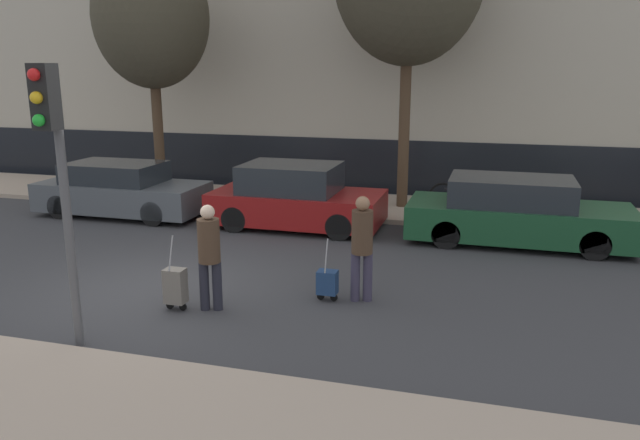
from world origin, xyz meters
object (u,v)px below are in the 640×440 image
(parked_car_2, at_px, (516,213))
(pedestrian_right, at_px, (362,242))
(parked_car_1, at_px, (295,198))
(parked_bicycle, at_px, (464,197))
(bare_tree_near_crossing, at_px, (151,18))
(traffic_light, at_px, (55,152))
(trolley_left, at_px, (175,286))
(parked_car_0, at_px, (121,191))
(pedestrian_left, at_px, (209,251))
(trolley_right, at_px, (327,282))

(parked_car_2, relative_size, pedestrian_right, 2.67)
(parked_car_1, relative_size, parked_bicycle, 2.24)
(parked_bicycle, xyz_separation_m, bare_tree_near_crossing, (-8.41, -0.20, 4.46))
(parked_car_1, relative_size, traffic_light, 1.06)
(trolley_left, distance_m, bare_tree_near_crossing, 9.78)
(parked_car_1, bearing_deg, pedestrian_right, -59.42)
(trolley_left, xyz_separation_m, bare_tree_near_crossing, (-4.48, 7.39, 4.56))
(parked_car_0, xyz_separation_m, pedestrian_left, (4.97, -5.19, 0.32))
(parked_car_0, distance_m, pedestrian_left, 7.19)
(trolley_left, distance_m, pedestrian_right, 3.00)
(parked_car_2, xyz_separation_m, parked_bicycle, (-1.21, 2.19, -0.17))
(parked_car_0, relative_size, parked_car_1, 1.06)
(bare_tree_near_crossing, bearing_deg, traffic_light, -66.94)
(traffic_light, height_order, parked_bicycle, traffic_light)
(trolley_right, bearing_deg, parked_car_2, 55.79)
(pedestrian_right, bearing_deg, parked_car_0, 134.01)
(parked_car_0, xyz_separation_m, trolley_right, (6.61, -4.32, -0.32))
(bare_tree_near_crossing, bearing_deg, parked_car_0, -88.88)
(traffic_light, xyz_separation_m, bare_tree_near_crossing, (-3.84, 9.02, 2.28))
(pedestrian_right, bearing_deg, bare_tree_near_crossing, 123.38)
(pedestrian_right, xyz_separation_m, bare_tree_near_crossing, (-7.18, 6.22, 3.97))
(parked_car_0, height_order, parked_car_1, parked_car_1)
(trolley_right, bearing_deg, pedestrian_right, 15.80)
(pedestrian_left, relative_size, trolley_right, 1.61)
(parked_car_0, xyz_separation_m, trolley_left, (4.44, -5.34, -0.24))
(parked_car_0, height_order, pedestrian_right, pedestrian_right)
(parked_car_0, bearing_deg, parked_bicycle, 15.06)
(pedestrian_left, bearing_deg, trolley_right, 11.25)
(parked_bicycle, bearing_deg, trolley_left, -117.36)
(trolley_left, relative_size, pedestrian_right, 0.70)
(trolley_left, distance_m, trolley_right, 2.40)
(parked_car_1, height_order, parked_car_2, parked_car_1)
(parked_car_0, relative_size, bare_tree_near_crossing, 0.63)
(trolley_right, height_order, bare_tree_near_crossing, bare_tree_near_crossing)
(trolley_right, relative_size, bare_tree_near_crossing, 0.15)
(parked_car_2, xyz_separation_m, trolley_left, (-5.14, -5.40, -0.27))
(parked_car_2, height_order, pedestrian_left, pedestrian_left)
(traffic_light, bearing_deg, parked_car_2, 50.56)
(pedestrian_right, bearing_deg, parked_bicycle, 63.38)
(parked_car_0, bearing_deg, parked_car_1, 1.07)
(bare_tree_near_crossing, bearing_deg, parked_car_2, -11.70)
(parked_car_2, xyz_separation_m, traffic_light, (-5.78, -7.03, 2.01))
(parked_car_0, relative_size, parked_bicycle, 2.39)
(trolley_left, bearing_deg, parked_bicycle, 62.64)
(parked_car_1, relative_size, trolley_left, 3.29)
(pedestrian_right, relative_size, parked_bicycle, 0.98)
(parked_car_1, bearing_deg, bare_tree_near_crossing, 157.16)
(pedestrian_left, xyz_separation_m, traffic_light, (-1.17, -1.78, 1.72))
(pedestrian_right, height_order, trolley_right, pedestrian_right)
(parked_car_2, distance_m, traffic_light, 9.32)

